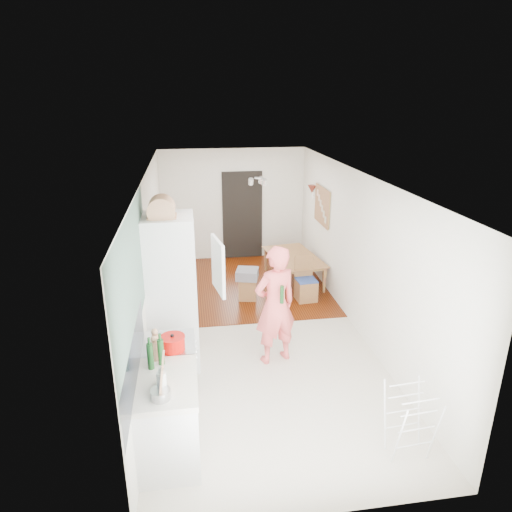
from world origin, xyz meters
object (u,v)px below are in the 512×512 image
object	(u,v)px
dining_chair	(306,279)
stool	(247,289)
person	(275,295)
drying_rack	(410,423)
dining_table	(295,271)

from	to	relation	value
dining_chair	stool	bearing A→B (deg)	163.43
person	dining_chair	distance (m)	2.18
drying_rack	dining_table	bearing A→B (deg)	86.80
stool	drying_rack	distance (m)	4.25
dining_table	dining_chair	bearing A→B (deg)	171.70
dining_table	stool	distance (m)	1.27
person	dining_chair	size ratio (longest dim) A/B	2.42
dining_chair	stool	world-z (taller)	dining_chair
stool	drying_rack	world-z (taller)	drying_rack
dining_table	dining_chair	distance (m)	0.93
stool	person	bearing A→B (deg)	-86.81
dining_table	drying_rack	bearing A→B (deg)	173.19
person	drying_rack	xyz separation A→B (m)	(1.04, -2.00, -0.62)
person	drying_rack	world-z (taller)	person
dining_chair	drying_rack	distance (m)	3.87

